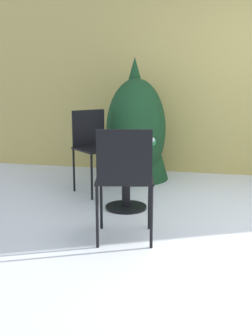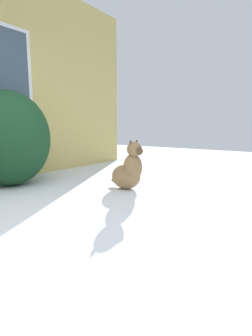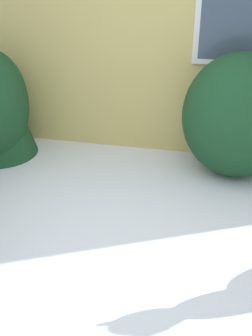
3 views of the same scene
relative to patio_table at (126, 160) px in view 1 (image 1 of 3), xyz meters
The scene contains 5 objects.
shrub_left 1.19m from the patio_table, 96.81° to the left, with size 0.72×0.98×1.26m.
evergreen_bush 1.29m from the patio_table, 98.09° to the left, with size 0.87×0.87×1.52m.
patio_table is the anchor object (origin of this frame).
patio_chair_near_table 0.73m from the patio_table, 131.39° to the left, with size 0.63×0.63×0.92m.
patio_chair_far_side 0.86m from the patio_table, 77.76° to the right, with size 0.53×0.53×0.92m.
Camera 1 is at (-0.70, -3.49, 1.30)m, focal length 45.00 mm.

